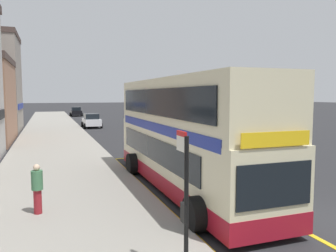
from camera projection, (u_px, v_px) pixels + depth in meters
The scene contains 9 objects.
ground_plane at pixel (115, 127), 40.24m from camera, with size 260.00×260.00×0.00m, color #28282B.
pavement_near at pixel (53, 128), 37.88m from camera, with size 6.00×76.00×0.14m, color gray.
double_decker_bus at pixel (184, 138), 13.35m from camera, with size 3.16×11.37×4.40m.
bus_bay_markings at pixel (185, 189), 13.46m from camera, with size 3.12×14.77×0.01m.
bus_stop_sign at pixel (185, 195), 6.55m from camera, with size 0.09×0.51×2.92m.
parked_car_black_kerbside at pixel (76, 112), 60.24m from camera, with size 2.09×4.20×1.62m.
parked_car_white_ahead at pixel (92, 121), 38.94m from camera, with size 2.09×4.20×1.62m.
parked_car_black_far at pixel (157, 119), 41.19m from camera, with size 2.09×4.20×1.62m.
pedestrian_waiting_near_sign at pixel (37, 187), 10.24m from camera, with size 0.34×0.34×1.54m.
Camera 1 is at (-7.55, -7.87, 3.77)m, focal length 35.94 mm.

